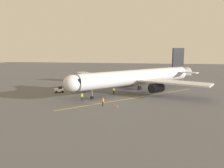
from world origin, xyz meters
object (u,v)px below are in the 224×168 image
Objects in this scene: ground_crew_loader at (114,91)px; ground_crew_marshaller at (103,102)px; jet_bridge at (90,79)px; tug_starboard_side at (59,90)px; airplane at (138,77)px; baggage_cart_portside at (136,81)px; baggage_cart_near_nose at (103,83)px; safety_cone_nose_right at (117,106)px; safety_cone_nose_left at (76,87)px; ground_crew_wing_walker at (82,97)px.

ground_crew_marshaller is at bearing 87.82° from ground_crew_loader.
tug_starboard_side is (8.52, -0.75, -3.06)m from jet_bridge.
baggage_cart_portside is (1.22, -16.01, -3.35)m from airplane.
airplane is 15.85m from baggage_cart_near_nose.
safety_cone_nose_right is at bearing 101.18° from ground_crew_loader.
baggage_cart_portside is 20.66m from safety_cone_nose_left.
ground_crew_loader is 14.41m from baggage_cart_near_nose.
jet_bridge is at bearing -90.23° from ground_crew_wing_walker.
ground_crew_marshaller is 25.78m from baggage_cart_near_nose.
safety_cone_nose_left is at bearing -105.87° from tug_starboard_side.
tug_starboard_side is at bearing 74.13° from safety_cone_nose_left.
ground_crew_loader is 3.11× the size of safety_cone_nose_left.
ground_crew_marshaller is at bearing 80.22° from baggage_cart_portside.
ground_crew_marshaller reaches higher than baggage_cart_portside.
ground_crew_wing_walker is at bearing 136.85° from tug_starboard_side.
baggage_cart_portside is (-10.16, -5.50, 0.00)m from baggage_cart_near_nose.
airplane is at bearing 166.43° from safety_cone_nose_left.
baggage_cart_near_nose reaches higher than safety_cone_nose_left.
tug_starboard_side is at bearing 44.68° from baggage_cart_portside.
airplane is 60.69× the size of safety_cone_nose_right.
ground_crew_wing_walker is 16.67m from safety_cone_nose_left.
safety_cone_nose_right is (-14.71, 19.79, 0.00)m from safety_cone_nose_left.
ground_crew_loader is 0.58× the size of baggage_cart_portside.
baggage_cart_portside is (-10.69, -19.75, -3.11)m from jet_bridge.
ground_crew_marshaller and ground_crew_loader have the same top height.
airplane is at bearing -113.81° from ground_crew_marshaller.
airplane is 16.49m from ground_crew_marshaller.
ground_crew_wing_walker is 3.11× the size of safety_cone_nose_right.
tug_starboard_side is (9.05, 13.51, 0.05)m from baggage_cart_near_nose.
safety_cone_nose_left is 24.66m from safety_cone_nose_right.
ground_crew_loader is at bearing -126.00° from ground_crew_wing_walker.
safety_cone_nose_right is (2.39, 31.37, -0.38)m from baggage_cart_portside.
jet_bridge is 14.70m from safety_cone_nose_right.
safety_cone_nose_left is (-2.11, -7.42, -0.43)m from tug_starboard_side.
ground_crew_wing_walker is 9.98m from ground_crew_loader.
airplane reaches higher than tug_starboard_side.
ground_crew_marshaller is 0.59× the size of baggage_cart_near_nose.
airplane reaches higher than jet_bridge.
baggage_cart_near_nose is 9.24m from safety_cone_nose_left.
safety_cone_nose_right is (-7.77, 25.87, -0.38)m from baggage_cart_near_nose.
safety_cone_nose_left is at bearing -30.84° from ground_crew_loader.
ground_crew_loader is at bearing -179.56° from tug_starboard_side.
airplane reaches higher than safety_cone_nose_left.
safety_cone_nose_left is (17.10, 11.58, -0.38)m from baggage_cart_portside.
ground_crew_loader is at bearing 149.16° from safety_cone_nose_left.
jet_bridge is 5.68× the size of ground_crew_wing_walker.
ground_crew_marshaller is at bearing 100.85° from baggage_cart_near_nose.
safety_cone_nose_right is at bearing 152.12° from ground_crew_wing_walker.
baggage_cart_near_nose is at bearing -42.70° from airplane.
jet_bridge reaches higher than baggage_cart_near_nose.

